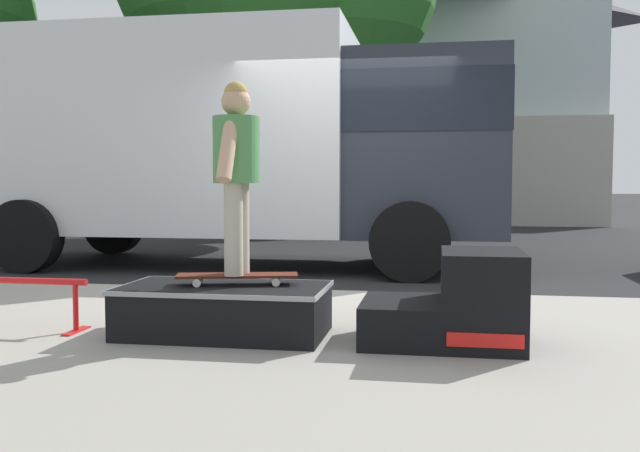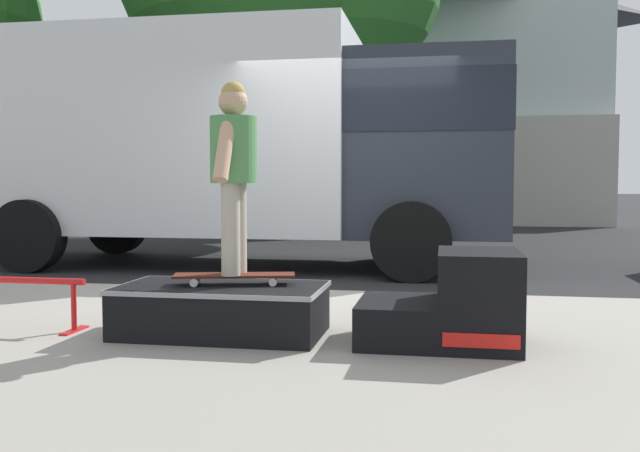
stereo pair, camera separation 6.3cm
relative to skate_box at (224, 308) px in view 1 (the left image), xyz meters
name	(u,v)px [view 1 (the left image)]	position (x,y,z in m)	size (l,w,h in m)	color
ground_plane	(329,294)	(0.30, 2.47, -0.29)	(140.00, 140.00, 0.00)	black
sidewalk_slab	(247,368)	(0.30, -0.53, -0.23)	(50.00, 5.00, 0.12)	gray
skate_box	(224,308)	(0.00, 0.00, 0.00)	(1.32, 0.71, 0.32)	black
kicker_ramp	(456,305)	(1.47, 0.00, 0.06)	(0.96, 0.69, 0.57)	black
skateboard	(237,276)	(0.07, 0.05, 0.20)	(0.81, 0.37, 0.07)	#4C1E14
skater_kid	(236,161)	(0.07, 0.05, 0.94)	(0.30, 0.64, 1.24)	#B7AD99
box_truck	(238,138)	(-1.28, 4.67, 1.41)	(6.91, 2.63, 3.05)	white
house_behind	(432,84)	(1.15, 18.14, 3.95)	(9.54, 8.22, 8.40)	silver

